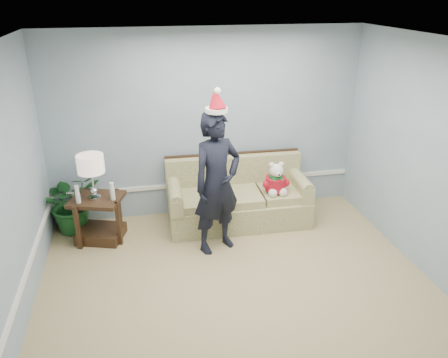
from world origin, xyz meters
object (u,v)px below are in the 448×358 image
side_table (100,223)px  teddy_bear (276,182)px  houseplant (72,202)px  man (217,184)px  sofa (237,199)px  table_lamp (91,166)px

side_table → teddy_bear: 2.48m
side_table → houseplant: (-0.37, 0.33, 0.19)m
houseplant → man: size_ratio=0.47×
teddy_bear → sofa: bearing=157.4°
sofa → table_lamp: table_lamp is taller
side_table → man: size_ratio=0.42×
side_table → table_lamp: 0.85m
houseplant → teddy_bear: bearing=-8.5°
table_lamp → man: (1.53, -0.51, -0.17)m
man → side_table: bearing=136.8°
side_table → teddy_bear: bearing=-2.1°
sofa → teddy_bear: teddy_bear is taller
sofa → houseplant: (-2.31, 0.20, 0.10)m
sofa → man: man is taller
sofa → side_table: size_ratio=2.59×
side_table → man: (1.52, -0.54, 0.68)m
houseplant → man: man is taller
sofa → man: bearing=-121.1°
man → table_lamp: bearing=138.0°
sofa → teddy_bear: bearing=-21.9°
side_table → teddy_bear: teddy_bear is taller
table_lamp → man: bearing=-18.5°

